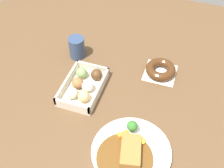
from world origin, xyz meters
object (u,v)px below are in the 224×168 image
(chocolate_ring_donut, at_px, (161,70))
(coffee_mug, at_px, (77,47))
(donut_box, at_px, (83,86))
(curry_plate, at_px, (131,152))

(chocolate_ring_donut, xyz_separation_m, coffee_mug, (0.01, -0.35, 0.03))
(donut_box, relative_size, chocolate_ring_donut, 1.69)
(chocolate_ring_donut, bearing_deg, coffee_mug, -87.97)
(donut_box, height_order, coffee_mug, coffee_mug)
(donut_box, xyz_separation_m, chocolate_ring_donut, (-0.18, 0.26, -0.00))
(curry_plate, distance_m, coffee_mug, 0.50)
(chocolate_ring_donut, height_order, coffee_mug, coffee_mug)
(curry_plate, relative_size, donut_box, 1.20)
(donut_box, height_order, chocolate_ring_donut, donut_box)
(chocolate_ring_donut, bearing_deg, donut_box, -54.46)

